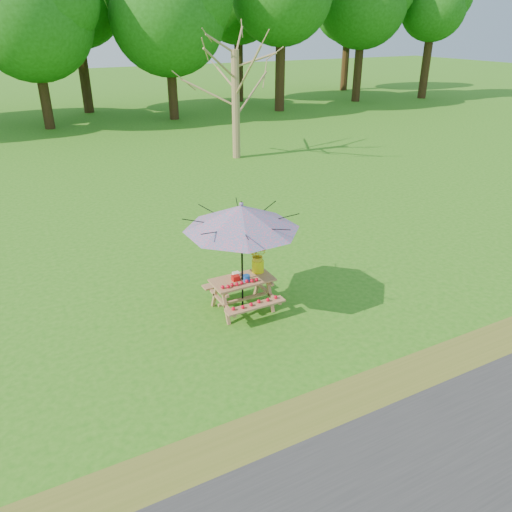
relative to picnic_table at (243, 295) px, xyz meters
name	(u,v)px	position (x,y,z in m)	size (l,w,h in m)	color
ground	(339,297)	(1.99, -0.50, -0.33)	(120.00, 120.00, 0.00)	#2B7516
drygrass_strip	(441,372)	(1.99, -3.30, -0.32)	(120.00, 1.20, 0.01)	olive
picnic_table	(243,295)	(0.00, 0.00, 0.00)	(1.20, 1.32, 0.67)	#A66C4B
patio_umbrella	(242,217)	(0.00, 0.00, 1.62)	(2.90, 2.90, 2.25)	black
produce_bins	(240,277)	(-0.04, 0.00, 0.40)	(0.31, 0.43, 0.13)	red
tomatoes_row	(239,283)	(-0.15, -0.18, 0.38)	(0.77, 0.13, 0.07)	red
flower_bucket	(258,258)	(0.42, 0.15, 0.63)	(0.33, 0.29, 0.55)	#FCFF0D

